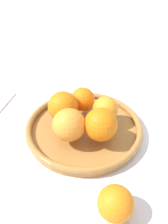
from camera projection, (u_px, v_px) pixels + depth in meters
name	position (u px, v px, depth m)	size (l,w,h in m)	color
ground_plane	(84.00, 131.00, 0.61)	(4.00, 4.00, 0.00)	silver
fruit_bowl	(84.00, 127.00, 0.60)	(0.32, 0.32, 0.03)	#A57238
orange_pile	(82.00, 114.00, 0.56)	(0.20, 0.18, 0.08)	orange
stray_orange	(115.00, 203.00, 0.40)	(0.07, 0.07, 0.07)	orange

